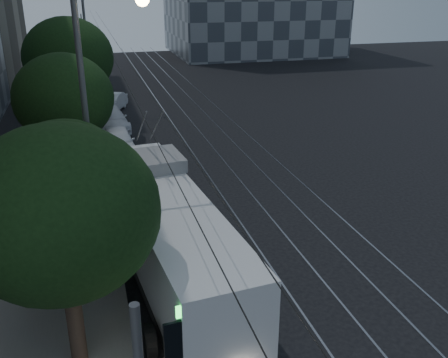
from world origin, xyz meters
TOP-DOWN VIEW (x-y plane):
  - ground at (0.00, 0.00)m, footprint 120.00×120.00m
  - sidewalk at (-7.50, 20.00)m, footprint 5.00×90.00m
  - tram_rails at (2.50, 20.00)m, footprint 4.52×90.00m
  - overhead_wires at (-4.97, 20.00)m, footprint 2.23×90.00m
  - trolleybus at (-3.40, -0.10)m, footprint 3.69×12.15m
  - pickup_silver at (-4.30, 8.00)m, footprint 3.43×6.72m
  - car_white_a at (-4.05, 14.00)m, footprint 2.08×4.67m
  - car_white_b at (-4.13, 19.50)m, footprint 2.59×5.34m
  - car_white_c at (-3.82, 24.67)m, footprint 3.04×4.57m
  - car_white_d at (-4.30, 33.98)m, footprint 1.97×4.50m
  - tree_0 at (-6.50, -3.85)m, footprint 4.85×4.85m
  - tree_1 at (-6.50, 0.09)m, footprint 3.93×3.93m
  - tree_2 at (-6.64, 8.55)m, footprint 4.60×4.60m
  - tree_3 at (-6.50, 18.76)m, footprint 5.74×5.74m
  - tree_4 at (-6.85, 27.42)m, footprint 5.61×5.61m
  - tree_5 at (-6.70, 33.42)m, footprint 4.47×4.47m
  - streetlamp_near at (-5.30, 1.04)m, footprint 2.36×0.44m
  - streetlamp_far at (-4.77, 25.49)m, footprint 2.61×0.44m

SIDE VIEW (x-z plane):
  - ground at x=0.00m, z-range 0.00..0.00m
  - tram_rails at x=2.50m, z-range 0.00..0.02m
  - sidewalk at x=-7.50m, z-range 0.00..0.15m
  - car_white_c at x=-3.82m, z-range 0.00..1.42m
  - car_white_b at x=-4.13m, z-range 0.00..1.50m
  - car_white_d at x=-4.30m, z-range 0.00..1.51m
  - car_white_a at x=-4.05m, z-range 0.00..1.56m
  - pickup_silver at x=-4.30m, z-range 0.00..1.82m
  - trolleybus at x=-3.40m, z-range -1.15..4.48m
  - overhead_wires at x=-4.97m, z-range 0.47..6.47m
  - tree_1 at x=-6.50m, z-range 1.13..6.98m
  - tree_5 at x=-6.70m, z-range 1.03..7.13m
  - tree_0 at x=-6.50m, z-range 1.19..7.96m
  - tree_4 at x=-6.85m, z-range 1.04..8.19m
  - tree_2 at x=-6.64m, z-range 1.31..8.10m
  - tree_3 at x=-6.50m, z-range 1.27..8.99m
  - streetlamp_near at x=-5.30m, z-range 1.01..10.75m
  - streetlamp_far at x=-4.77m, z-range 1.06..11.97m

